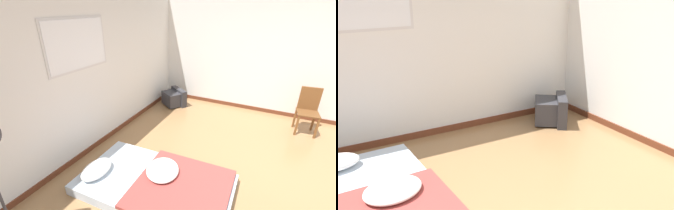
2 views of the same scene
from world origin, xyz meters
TOP-DOWN VIEW (x-y plane):
  - wall_back at (-0.00, 2.92)m, footprint 7.87×0.08m
  - mattress_bed at (-0.61, 1.40)m, footprint 1.29×2.14m
  - crt_tv at (2.13, 2.42)m, footprint 0.66×0.68m

SIDE VIEW (x-z plane):
  - mattress_bed at x=-0.61m, z-range -0.04..0.25m
  - crt_tv at x=2.13m, z-range -0.01..0.41m
  - wall_back at x=0.00m, z-range -0.01..2.59m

